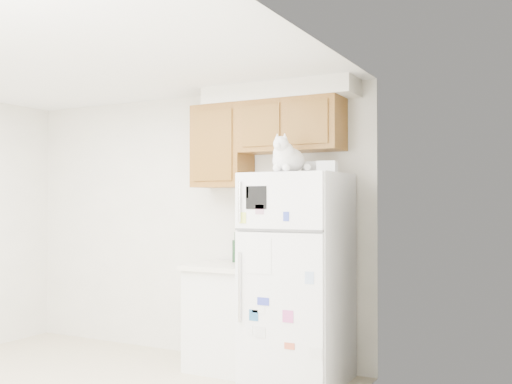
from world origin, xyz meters
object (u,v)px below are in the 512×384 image
Objects in this scene: base_counter at (229,316)px; bottle_amber at (241,247)px; storage_box_front at (327,167)px; refrigerator at (297,277)px; bottle_green at (236,247)px; cat at (287,158)px; storage_box_back at (317,168)px.

bottle_amber is at bearing 76.60° from base_counter.
storage_box_front is 1.19m from bottle_amber.
refrigerator is 1.85× the size of base_counter.
refrigerator is at bearing -18.89° from bottle_green.
bottle_green is at bearing 98.72° from base_counter.
storage_box_front reaches higher than base_counter.
cat is at bearing -20.63° from base_counter.
storage_box_front reaches higher than bottle_amber.
bottle_amber is (-0.65, 0.42, -0.75)m from cat.
refrigerator is at bearing -6.09° from base_counter.
refrigerator is 5.94× the size of bottle_amber.
bottle_amber is at bearing 147.40° from cat.
cat is 0.34m from storage_box_back.
refrigerator is 0.94m from storage_box_front.
storage_box_back is 0.63× the size of bottle_amber.
refrigerator reaches higher than bottle_amber.
bottle_green is (-0.03, 0.17, 0.59)m from base_counter.
base_counter is at bearing 159.37° from cat.
storage_box_back is at bearing 66.51° from cat.
bottle_amber reaches higher than base_counter.
refrigerator is 9.44× the size of storage_box_back.
base_counter is 0.62m from bottle_green.
storage_box_back is at bearing 124.93° from storage_box_front.
refrigerator is 0.78m from bottle_green.
refrigerator is at bearing -140.85° from storage_box_back.
storage_box_back reaches higher than bottle_green.
base_counter is 1.61m from storage_box_front.
storage_box_back is at bearing -8.39° from bottle_green.
storage_box_front is at bearing -6.80° from base_counter.
storage_box_front is (0.15, -0.16, -0.01)m from storage_box_back.
cat reaches higher than base_counter.
storage_box_front is (0.28, 0.14, -0.07)m from cat.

